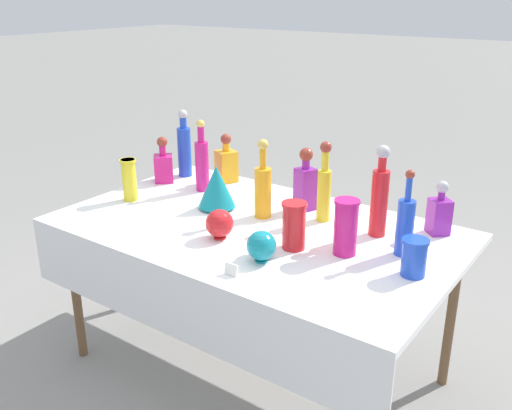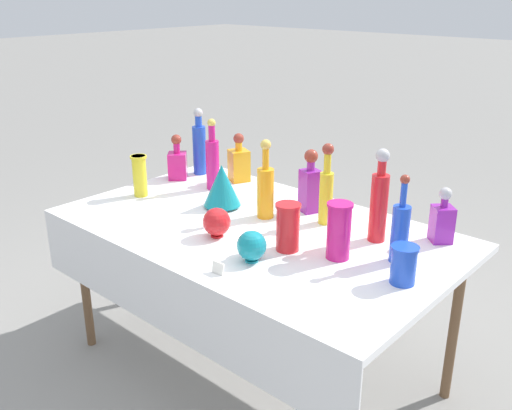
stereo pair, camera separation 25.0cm
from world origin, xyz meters
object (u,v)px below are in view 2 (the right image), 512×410
object	(u,v)px
tall_bottle_0	(379,201)
slender_vase_3	(288,226)
slender_vase_1	(339,229)
cardboard_box_behind_left	(311,237)
square_decanter_1	(239,162)
tall_bottle_2	(326,190)
tall_bottle_5	(265,188)
square_decanter_2	(442,220)
square_decanter_0	(310,185)
tall_bottle_4	(199,146)
tall_bottle_1	(213,161)
square_decanter_3	(177,162)
slender_vase_0	(404,263)
slender_vase_2	(140,174)
tall_bottle_3	(400,230)
round_bowl_0	(252,246)
round_bowl_1	(217,222)
fluted_vase_0	(222,185)

from	to	relation	value
tall_bottle_0	slender_vase_3	bearing A→B (deg)	-124.18
slender_vase_1	cardboard_box_behind_left	world-z (taller)	slender_vase_1
square_decanter_1	slender_vase_1	bearing A→B (deg)	-24.85
tall_bottle_2	tall_bottle_5	bearing A→B (deg)	-153.61
square_decanter_2	square_decanter_1	bearing A→B (deg)	178.84
tall_bottle_0	slender_vase_3	world-z (taller)	tall_bottle_0
cardboard_box_behind_left	square_decanter_0	bearing A→B (deg)	-55.10
tall_bottle_4	square_decanter_0	size ratio (longest dim) A/B	1.24
tall_bottle_1	square_decanter_3	size ratio (longest dim) A/B	1.49
slender_vase_0	slender_vase_1	bearing A→B (deg)	176.72
tall_bottle_1	slender_vase_2	distance (m)	0.38
tall_bottle_4	tall_bottle_5	xyz separation A→B (m)	(0.71, -0.25, -0.02)
tall_bottle_3	square_decanter_1	size ratio (longest dim) A/B	1.33
slender_vase_0	cardboard_box_behind_left	distance (m)	1.85
square_decanter_3	round_bowl_0	xyz separation A→B (m)	(0.99, -0.49, -0.03)
slender_vase_2	round_bowl_1	size ratio (longest dim) A/B	1.65
slender_vase_1	slender_vase_2	bearing A→B (deg)	-176.45
square_decanter_2	tall_bottle_3	bearing A→B (deg)	-98.34
tall_bottle_3	fluted_vase_0	world-z (taller)	tall_bottle_3
tall_bottle_5	square_decanter_1	distance (m)	0.55
square_decanter_1	slender_vase_0	distance (m)	1.32
tall_bottle_1	round_bowl_0	bearing A→B (deg)	-34.47
tall_bottle_1	square_decanter_0	distance (m)	0.58
tall_bottle_0	tall_bottle_2	bearing A→B (deg)	178.21
tall_bottle_0	square_decanter_3	size ratio (longest dim) A/B	1.59
tall_bottle_2	slender_vase_1	bearing A→B (deg)	-46.58
tall_bottle_1	square_decanter_0	bearing A→B (deg)	7.30
tall_bottle_5	square_decanter_0	distance (m)	0.22
square_decanter_1	square_decanter_2	distance (m)	1.18
tall_bottle_5	slender_vase_1	distance (m)	0.51
tall_bottle_4	slender_vase_0	bearing A→B (deg)	-15.03
cardboard_box_behind_left	round_bowl_0	bearing A→B (deg)	-62.45
tall_bottle_2	cardboard_box_behind_left	world-z (taller)	tall_bottle_2
tall_bottle_4	slender_vase_0	distance (m)	1.54
tall_bottle_0	square_decanter_0	size ratio (longest dim) A/B	1.31
slender_vase_2	round_bowl_0	xyz separation A→B (m)	(0.92, -0.18, -0.05)
tall_bottle_4	slender_vase_2	bearing A→B (deg)	-84.17
square_decanter_1	fluted_vase_0	world-z (taller)	square_decanter_1
tall_bottle_3	slender_vase_1	world-z (taller)	tall_bottle_3
tall_bottle_2	slender_vase_3	xyz separation A→B (m)	(0.05, -0.33, -0.05)
cardboard_box_behind_left	square_decanter_3	bearing A→B (deg)	-105.34
cardboard_box_behind_left	slender_vase_0	bearing A→B (deg)	-43.26
slender_vase_0	tall_bottle_5	bearing A→B (deg)	169.16
square_decanter_0	tall_bottle_3	bearing A→B (deg)	-18.88
round_bowl_1	cardboard_box_behind_left	world-z (taller)	round_bowl_1
square_decanter_3	round_bowl_0	distance (m)	1.11
square_decanter_2	round_bowl_0	bearing A→B (deg)	-124.91
tall_bottle_2	slender_vase_0	size ratio (longest dim) A/B	2.56
square_decanter_0	slender_vase_2	size ratio (longest dim) A/B	1.44
tall_bottle_1	fluted_vase_0	xyz separation A→B (m)	(0.23, -0.16, -0.04)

